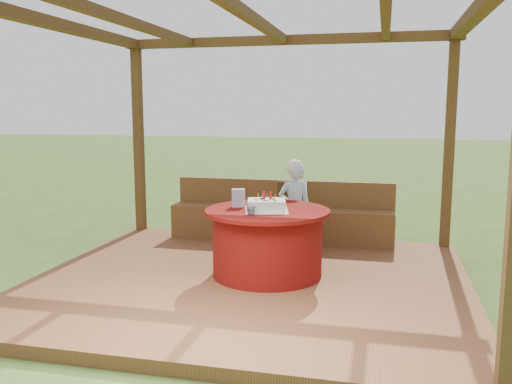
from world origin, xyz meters
TOP-DOWN VIEW (x-y plane):
  - ground at (0.00, 0.00)m, footprint 60.00×60.00m
  - deck at (0.00, 0.00)m, footprint 4.50×4.00m
  - pergola at (0.00, 0.00)m, footprint 4.50×4.00m
  - bench at (0.00, 1.72)m, footprint 3.00×0.42m
  - table at (0.15, 0.14)m, footprint 1.32×1.32m
  - chair at (0.21, 1.31)m, footprint 0.41×0.41m
  - elderly_woman at (0.28, 1.10)m, footprint 0.48×0.41m
  - birthday_cake at (0.15, 0.07)m, footprint 0.53×0.53m
  - gift_bag at (-0.19, 0.21)m, footprint 0.16×0.13m
  - drinking_glass at (0.05, -0.19)m, footprint 0.13×0.13m

SIDE VIEW (x-z plane):
  - ground at x=0.00m, z-range 0.00..0.00m
  - deck at x=0.00m, z-range 0.00..0.12m
  - bench at x=0.00m, z-range -0.02..0.79m
  - table at x=0.15m, z-range 0.13..0.84m
  - chair at x=0.21m, z-range 0.16..1.00m
  - elderly_woman at x=0.28m, z-range 0.13..1.29m
  - drinking_glass at x=0.05m, z-range 0.84..0.92m
  - birthday_cake at x=0.15m, z-range 0.80..0.99m
  - gift_bag at x=-0.19m, z-range 0.84..1.03m
  - pergola at x=0.00m, z-range 1.05..3.77m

